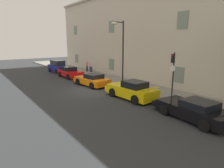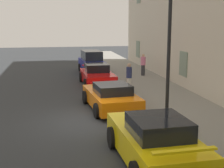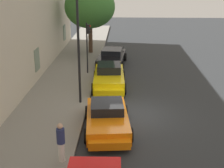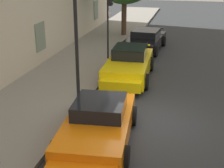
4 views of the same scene
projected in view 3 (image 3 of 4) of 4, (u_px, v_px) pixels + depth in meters
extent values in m
plane|color=#2B2D30|center=(132.00, 115.00, 17.20)|extent=(80.00, 80.00, 0.00)
cube|color=gray|center=(50.00, 112.00, 17.34)|extent=(60.00, 3.97, 0.14)
cube|color=gray|center=(37.00, 60.00, 21.91)|extent=(1.10, 0.06, 1.50)
cube|color=gray|center=(64.00, 33.00, 31.92)|extent=(1.10, 0.06, 1.50)
cube|color=orange|center=(107.00, 119.00, 15.44)|extent=(4.33, 2.32, 0.65)
cube|color=black|center=(107.00, 107.00, 15.56)|extent=(1.80, 1.70, 0.44)
cube|color=orange|center=(109.00, 140.00, 13.74)|extent=(1.41, 1.89, 0.36)
cylinder|color=black|center=(130.00, 135.00, 14.33)|extent=(0.69, 0.30, 0.68)
cylinder|color=black|center=(87.00, 136.00, 14.23)|extent=(0.69, 0.30, 0.68)
cylinder|color=black|center=(125.00, 111.00, 16.77)|extent=(0.69, 0.30, 0.68)
cylinder|color=black|center=(88.00, 112.00, 16.67)|extent=(0.69, 0.30, 0.68)
cube|color=yellow|center=(109.00, 79.00, 21.20)|extent=(4.46, 2.09, 0.80)
cube|color=black|center=(109.00, 68.00, 21.29)|extent=(1.81, 1.60, 0.52)
cube|color=yellow|center=(109.00, 90.00, 19.40)|extent=(1.38, 1.82, 0.44)
cube|color=yellow|center=(109.00, 62.00, 22.90)|extent=(0.22, 1.64, 0.06)
cylinder|color=black|center=(124.00, 89.00, 19.98)|extent=(0.73, 0.27, 0.73)
cylinder|color=black|center=(94.00, 89.00, 19.98)|extent=(0.73, 0.27, 0.73)
cylinder|color=black|center=(123.00, 76.00, 22.56)|extent=(0.73, 0.27, 0.73)
cylinder|color=black|center=(96.00, 76.00, 22.55)|extent=(0.73, 0.27, 0.73)
cube|color=black|center=(112.00, 58.00, 26.49)|extent=(4.70, 2.37, 0.65)
cube|color=black|center=(112.00, 51.00, 26.64)|extent=(1.95, 1.74, 0.41)
cube|color=black|center=(108.00, 66.00, 24.64)|extent=(1.51, 1.95, 0.36)
cube|color=black|center=(115.00, 47.00, 28.27)|extent=(0.30, 1.70, 0.06)
cylinder|color=black|center=(122.00, 66.00, 25.12)|extent=(0.69, 0.30, 0.67)
cylinder|color=black|center=(97.00, 65.00, 25.35)|extent=(0.69, 0.30, 0.67)
cylinder|color=black|center=(125.00, 57.00, 27.76)|extent=(0.69, 0.30, 0.67)
cylinder|color=black|center=(102.00, 56.00, 27.99)|extent=(0.69, 0.30, 0.67)
cylinder|color=#473323|center=(90.00, 37.00, 29.73)|extent=(0.38, 0.38, 2.85)
ellipsoid|color=#38722D|center=(90.00, 7.00, 28.82)|extent=(4.57, 4.57, 3.82)
cylinder|color=black|center=(87.00, 48.00, 23.34)|extent=(0.10, 0.10, 3.74)
cube|color=black|center=(89.00, 29.00, 22.87)|extent=(0.22, 0.20, 0.66)
sphere|color=red|center=(90.00, 26.00, 22.79)|extent=(0.12, 0.12, 0.12)
sphere|color=black|center=(90.00, 29.00, 22.86)|extent=(0.12, 0.12, 0.12)
sphere|color=black|center=(90.00, 32.00, 22.93)|extent=(0.12, 0.12, 0.12)
cylinder|color=white|center=(88.00, 39.00, 23.11)|extent=(0.44, 0.02, 0.44)
cylinder|color=black|center=(79.00, 48.00, 17.46)|extent=(0.14, 0.14, 6.40)
cylinder|color=silver|center=(62.00, 152.00, 12.59)|extent=(0.32, 0.32, 0.80)
cylinder|color=navy|center=(61.00, 136.00, 12.36)|extent=(0.41, 0.41, 0.62)
sphere|color=tan|center=(60.00, 126.00, 12.22)|extent=(0.22, 0.22, 0.22)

